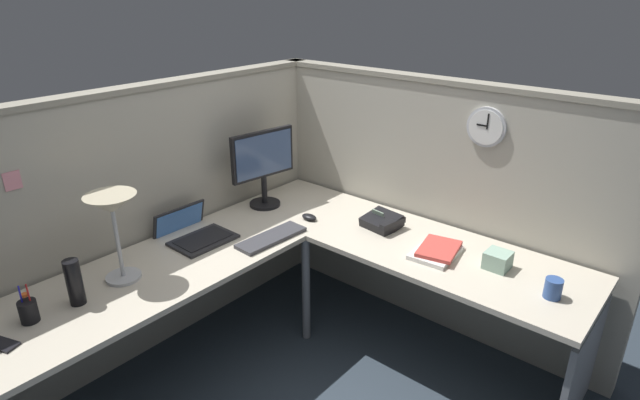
{
  "coord_description": "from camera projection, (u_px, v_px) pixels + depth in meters",
  "views": [
    {
      "loc": [
        -1.84,
        -1.63,
        2.08
      ],
      "look_at": [
        0.21,
        0.09,
        0.95
      ],
      "focal_mm": 28.95,
      "sensor_mm": 36.0,
      "label": 1
    }
  ],
  "objects": [
    {
      "name": "laptop",
      "position": [
        193.0,
        232.0,
        2.95
      ],
      "size": [
        0.34,
        0.38,
        0.22
      ],
      "color": "#232326",
      "rests_on": "desk"
    },
    {
      "name": "cubicle_wall_back",
      "position": [
        155.0,
        220.0,
        3.02
      ],
      "size": [
        2.57,
        0.12,
        1.58
      ],
      "color": "#A8A393",
      "rests_on": "ground"
    },
    {
      "name": "desk",
      "position": [
        296.0,
        282.0,
        2.69
      ],
      "size": [
        2.35,
        2.15,
        0.73
      ],
      "color": "beige",
      "rests_on": "ground"
    },
    {
      "name": "monitor",
      "position": [
        263.0,
        163.0,
        3.26
      ],
      "size": [
        0.46,
        0.2,
        0.5
      ],
      "color": "black",
      "rests_on": "desk"
    },
    {
      "name": "computer_mouse",
      "position": [
        309.0,
        217.0,
        3.17
      ],
      "size": [
        0.06,
        0.1,
        0.03
      ],
      "primitive_type": "ellipsoid",
      "color": "black",
      "rests_on": "desk"
    },
    {
      "name": "ground_plane",
      "position": [
        309.0,
        360.0,
        3.07
      ],
      "size": [
        6.8,
        6.8,
        0.0
      ],
      "primitive_type": "plane",
      "color": "#2D3842"
    },
    {
      "name": "cell_phone",
      "position": [
        1.0,
        344.0,
        2.07
      ],
      "size": [
        0.11,
        0.16,
        0.01
      ],
      "primitive_type": "cube",
      "rotation": [
        0.0,
        0.0,
        0.34
      ],
      "color": "black",
      "rests_on": "desk"
    },
    {
      "name": "cubicle_wall_right",
      "position": [
        432.0,
        205.0,
        3.22
      ],
      "size": [
        0.12,
        2.37,
        1.58
      ],
      "color": "#A8A393",
      "rests_on": "ground"
    },
    {
      "name": "pinned_note_leftmost",
      "position": [
        12.0,
        181.0,
        2.31
      ],
      "size": [
        0.07,
        0.0,
        0.09
      ],
      "primitive_type": "cube",
      "color": "pink"
    },
    {
      "name": "thermos_flask",
      "position": [
        74.0,
        282.0,
        2.3
      ],
      "size": [
        0.07,
        0.07,
        0.22
      ],
      "primitive_type": "cylinder",
      "color": "black",
      "rests_on": "desk"
    },
    {
      "name": "coffee_mug",
      "position": [
        553.0,
        288.0,
        2.37
      ],
      "size": [
        0.08,
        0.08,
        0.1
      ],
      "primitive_type": "cylinder",
      "color": "#2D4C8C",
      "rests_on": "desk"
    },
    {
      "name": "pen_cup",
      "position": [
        28.0,
        311.0,
        2.2
      ],
      "size": [
        0.08,
        0.08,
        0.18
      ],
      "color": "black",
      "rests_on": "desk"
    },
    {
      "name": "keyboard",
      "position": [
        271.0,
        238.0,
        2.92
      ],
      "size": [
        0.44,
        0.16,
        0.02
      ],
      "primitive_type": "cube",
      "rotation": [
        0.0,
        0.0,
        -0.05
      ],
      "color": "#38383D",
      "rests_on": "desk"
    },
    {
      "name": "wall_clock",
      "position": [
        487.0,
        127.0,
        2.78
      ],
      "size": [
        0.04,
        0.22,
        0.22
      ],
      "color": "#B7BABF"
    },
    {
      "name": "office_phone",
      "position": [
        383.0,
        222.0,
        3.05
      ],
      "size": [
        0.22,
        0.23,
        0.11
      ],
      "color": "black",
      "rests_on": "desk"
    },
    {
      "name": "tissue_box",
      "position": [
        498.0,
        260.0,
        2.62
      ],
      "size": [
        0.12,
        0.12,
        0.09
      ],
      "primitive_type": "cube",
      "color": "#8CAD99",
      "rests_on": "desk"
    },
    {
      "name": "book_stack",
      "position": [
        437.0,
        251.0,
        2.76
      ],
      "size": [
        0.31,
        0.24,
        0.04
      ],
      "color": "silver",
      "rests_on": "desk"
    },
    {
      "name": "desk_lamp_dome",
      "position": [
        112.0,
        211.0,
        2.4
      ],
      "size": [
        0.24,
        0.24,
        0.44
      ],
      "color": "#B7BABF",
      "rests_on": "desk"
    }
  ]
}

